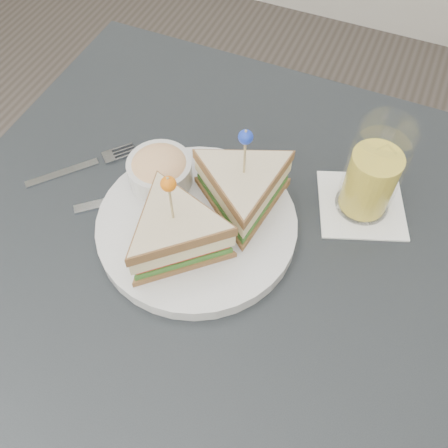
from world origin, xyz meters
The scene contains 6 objects.
ground_plane centered at (0.00, 0.00, 0.00)m, with size 3.50×3.50×0.00m, color #3F3833.
table centered at (0.00, 0.00, 0.67)m, with size 0.80×0.80×0.75m.
plate_meal centered at (-0.03, 0.02, 0.79)m, with size 0.33×0.33×0.16m.
cutlery_fork centered at (-0.24, 0.06, 0.75)m, with size 0.13×0.14×0.00m.
cutlery_knife centered at (-0.14, 0.04, 0.75)m, with size 0.16×0.14×0.01m.
drink_set centered at (0.17, 0.15, 0.82)m, with size 0.16×0.16×0.15m.
Camera 1 is at (0.16, -0.33, 1.33)m, focal length 40.00 mm.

